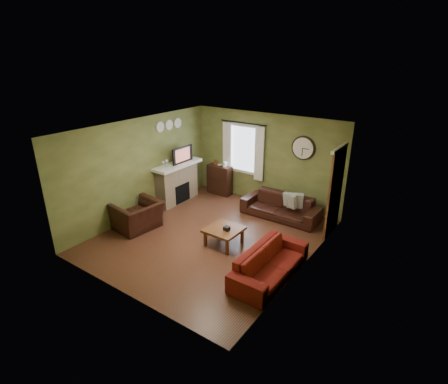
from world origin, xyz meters
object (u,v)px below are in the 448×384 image
Objects in this scene: sofa_red at (270,263)px; coffee_table at (224,236)px; bookshelf at (220,180)px; armchair at (138,216)px; sofa_brown at (281,206)px.

sofa_red is 2.64× the size of coffee_table.
armchair is (-0.32, -3.05, -0.11)m from bookshelf.
armchair is at bearing -164.97° from coffee_table.
bookshelf is 0.45× the size of sofa_red.
sofa_red reaches higher than coffee_table.
bookshelf is at bearing -179.29° from armchair.
coffee_table is (-1.44, 0.47, -0.09)m from sofa_red.
sofa_red is 1.52m from coffee_table.
bookshelf is 3.07m from armchair.
bookshelf reaches higher than coffee_table.
armchair is at bearing -95.92° from bookshelf.
armchair reaches higher than sofa_brown.
sofa_brown is 2.08m from coffee_table.
armchair reaches higher than coffee_table.
sofa_brown is at bearing -10.37° from bookshelf.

